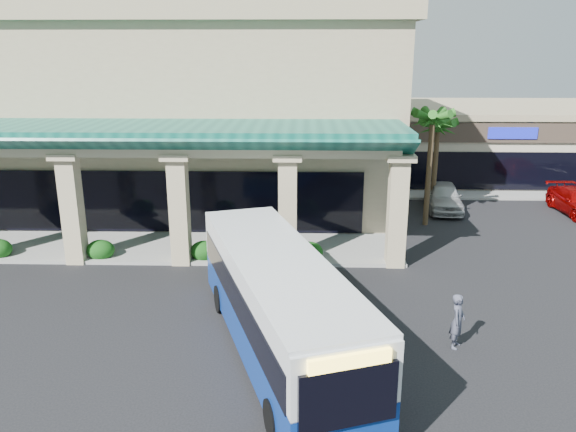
# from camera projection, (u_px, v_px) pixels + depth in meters

# --- Properties ---
(ground) EXTENTS (110.00, 110.00, 0.00)m
(ground) POSITION_uv_depth(u_px,v_px,m) (239.00, 321.00, 18.88)
(ground) COLOR black
(main_building) EXTENTS (30.80, 14.80, 11.35)m
(main_building) POSITION_uv_depth(u_px,v_px,m) (131.00, 104.00, 32.79)
(main_building) COLOR tan
(main_building) RESTS_ON ground
(arcade) EXTENTS (30.00, 6.20, 5.70)m
(arcade) POSITION_uv_depth(u_px,v_px,m) (74.00, 189.00, 24.79)
(arcade) COLOR #0E564A
(arcade) RESTS_ON ground
(strip_mall) EXTENTS (22.50, 12.50, 4.90)m
(strip_mall) POSITION_uv_depth(u_px,v_px,m) (522.00, 140.00, 40.69)
(strip_mall) COLOR beige
(strip_mall) RESTS_ON ground
(palm_0) EXTENTS (2.40, 2.40, 6.60)m
(palm_0) POSITION_uv_depth(u_px,v_px,m) (430.00, 162.00, 28.25)
(palm_0) COLOR #205C18
(palm_0) RESTS_ON ground
(palm_1) EXTENTS (2.40, 2.40, 5.80)m
(palm_1) POSITION_uv_depth(u_px,v_px,m) (436.00, 159.00, 31.21)
(palm_1) COLOR #205C18
(palm_1) RESTS_ON ground
(broadleaf_tree) EXTENTS (2.60, 2.60, 4.81)m
(broadleaf_tree) POSITION_uv_depth(u_px,v_px,m) (386.00, 152.00, 36.19)
(broadleaf_tree) COLOR #11410E
(broadleaf_tree) RESTS_ON ground
(transit_bus) EXTENTS (5.96, 11.28, 3.08)m
(transit_bus) POSITION_uv_depth(u_px,v_px,m) (278.00, 306.00, 16.47)
(transit_bus) COLOR navy
(transit_bus) RESTS_ON ground
(pedestrian) EXTENTS (0.65, 0.75, 1.73)m
(pedestrian) POSITION_uv_depth(u_px,v_px,m) (458.00, 321.00, 16.99)
(pedestrian) COLOR #47495B
(pedestrian) RESTS_ON ground
(car_silver) EXTENTS (2.29, 4.75, 1.57)m
(car_silver) POSITION_uv_depth(u_px,v_px,m) (444.00, 197.00, 31.61)
(car_silver) COLOR #B5B5B5
(car_silver) RESTS_ON ground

